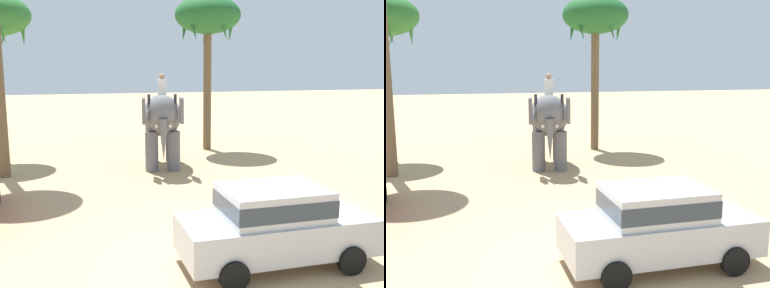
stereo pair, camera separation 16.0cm
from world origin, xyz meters
TOP-DOWN VIEW (x-y plane):
  - ground_plane at (0.00, 0.00)m, footprint 120.00×120.00m
  - car_sedan_foreground at (1.62, -0.52)m, footprint 4.12×1.92m
  - elephant_with_mahout at (1.14, 9.17)m, footprint 2.14×3.99m
  - palm_tree_near_hut at (4.12, 12.54)m, footprint 3.20×3.20m

SIDE VIEW (x-z plane):
  - ground_plane at x=0.00m, z-range 0.00..0.00m
  - car_sedan_foreground at x=1.62m, z-range 0.08..1.78m
  - elephant_with_mahout at x=1.14m, z-range 0.05..3.93m
  - palm_tree_near_hut at x=4.12m, z-range 2.66..10.16m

